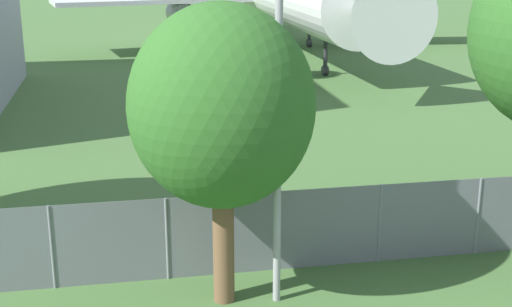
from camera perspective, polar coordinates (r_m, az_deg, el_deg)
The scene contains 3 objects.
perimeter_fence at distance 16.78m, azimuth 1.62°, elevation -6.22°, with size 56.07×0.07×1.98m.
tree_left_of_cabin at distance 14.35m, azimuth -2.77°, elevation 3.70°, with size 3.80×3.80×6.42m.
light_mast at distance 14.27m, azimuth 1.80°, elevation 5.00°, with size 0.44×0.44×7.55m.
Camera 1 is at (-3.29, -3.72, 7.52)m, focal length 50.00 mm.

